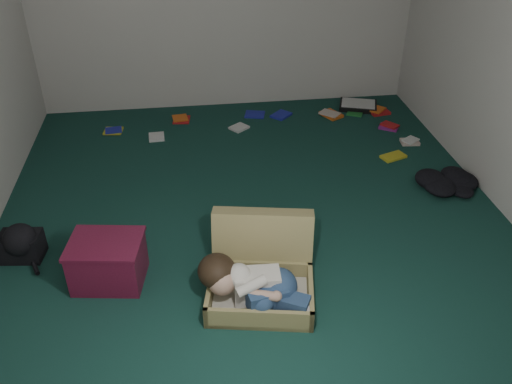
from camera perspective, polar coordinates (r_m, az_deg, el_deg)
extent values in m
plane|color=#143C33|center=(4.31, -0.27, -2.82)|extent=(4.50, 4.50, 0.00)
plane|color=silver|center=(1.78, 9.19, -11.08)|extent=(4.50, 0.00, 4.50)
cube|color=tan|center=(3.54, 0.45, -10.69)|extent=(0.75, 0.60, 0.15)
cube|color=beige|center=(3.57, 0.45, -11.13)|extent=(0.68, 0.53, 0.02)
cube|color=tan|center=(3.67, 0.69, -5.46)|extent=(0.70, 0.33, 0.50)
cube|color=white|center=(3.47, 0.12, -9.85)|extent=(0.30, 0.18, 0.21)
sphere|color=tan|center=(3.42, -3.58, -9.32)|extent=(0.18, 0.18, 0.18)
ellipsoid|color=black|center=(3.44, -4.14, -8.29)|extent=(0.24, 0.25, 0.21)
ellipsoid|color=navy|center=(3.47, 2.54, -9.82)|extent=(0.22, 0.25, 0.21)
cube|color=navy|center=(3.40, 1.19, -11.11)|extent=(0.27, 0.17, 0.13)
cube|color=navy|center=(3.41, 3.65, -11.58)|extent=(0.26, 0.21, 0.11)
sphere|color=white|center=(3.45, 5.19, -11.51)|extent=(0.11, 0.11, 0.11)
sphere|color=white|center=(3.41, 5.20, -12.42)|extent=(0.10, 0.10, 0.10)
cylinder|color=tan|center=(3.35, 0.85, -10.80)|extent=(0.18, 0.09, 0.06)
cube|color=maroon|center=(3.78, -15.30, -7.21)|extent=(0.50, 0.42, 0.30)
cube|color=maroon|center=(3.68, -15.67, -5.26)|extent=(0.53, 0.44, 0.02)
cube|color=black|center=(6.25, 10.69, 8.93)|extent=(0.48, 0.41, 0.05)
cube|color=white|center=(6.24, 10.72, 9.17)|extent=(0.43, 0.36, 0.01)
cube|color=gold|center=(5.80, -14.79, 6.25)|extent=(0.19, 0.14, 0.02)
cube|color=red|center=(5.91, -7.84, 7.58)|extent=(0.23, 0.22, 0.02)
cube|color=white|center=(5.68, -1.79, 6.77)|extent=(0.19, 0.22, 0.02)
cube|color=#1D25A1|center=(5.96, 2.66, 8.07)|extent=(0.20, 0.22, 0.02)
cube|color=orange|center=(6.01, 7.92, 8.03)|extent=(0.23, 0.22, 0.02)
cube|color=#227E30|center=(6.12, 10.42, 8.27)|extent=(0.20, 0.16, 0.02)
cube|color=#8E2387|center=(5.84, 13.78, 6.60)|extent=(0.23, 0.23, 0.02)
cube|color=beige|center=(5.60, 15.87, 5.04)|extent=(0.17, 0.21, 0.02)
cube|color=gold|center=(5.29, 14.25, 3.61)|extent=(0.21, 0.23, 0.02)
cube|color=red|center=(6.16, 12.91, 8.13)|extent=(0.23, 0.21, 0.02)
cube|color=white|center=(5.58, -10.42, 5.71)|extent=(0.21, 0.17, 0.02)
cube|color=#1D25A1|center=(5.97, -0.13, 8.18)|extent=(0.23, 0.23, 0.02)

